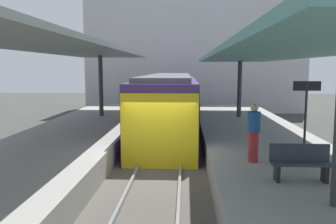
{
  "coord_description": "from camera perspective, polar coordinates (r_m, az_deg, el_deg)",
  "views": [
    {
      "loc": [
        0.88,
        -11.6,
        3.63
      ],
      "look_at": [
        0.06,
        4.9,
        1.58
      ],
      "focal_mm": 37.75,
      "sensor_mm": 36.0,
      "label": 1
    }
  ],
  "objects": [
    {
      "name": "station_building_backdrop",
      "position": [
        31.66,
        4.29,
        10.43
      ],
      "size": [
        18.0,
        6.0,
        11.0
      ],
      "primitive_type": "cube",
      "color": "#B7B2B7",
      "rests_on": "ground_plane"
    },
    {
      "name": "passenger_near_bench",
      "position": [
        10.19,
        13.67,
        -3.16
      ],
      "size": [
        0.36,
        0.36,
        1.65
      ],
      "color": "maroon",
      "rests_on": "platform_right"
    },
    {
      "name": "platform_left",
      "position": [
        12.89,
        -18.68,
        -7.37
      ],
      "size": [
        4.4,
        28.0,
        1.0
      ],
      "primitive_type": "cube",
      "color": "gray",
      "rests_on": "ground_plane"
    },
    {
      "name": "platform_bench",
      "position": [
        8.9,
        20.59,
        -7.48
      ],
      "size": [
        1.4,
        0.41,
        0.86
      ],
      "color": "black",
      "rests_on": "platform_right"
    },
    {
      "name": "commuter_train",
      "position": [
        18.92,
        0.18,
        1.29
      ],
      "size": [
        2.78,
        14.15,
        3.1
      ],
      "color": "#472D6B",
      "rests_on": "track_ballast"
    },
    {
      "name": "platform_right",
      "position": [
        12.36,
        16.59,
        -7.91
      ],
      "size": [
        4.4,
        28.0,
        1.0
      ],
      "primitive_type": "cube",
      "color": "gray",
      "rests_on": "ground_plane"
    },
    {
      "name": "canopy_left",
      "position": [
        13.83,
        -17.17,
        9.83
      ],
      "size": [
        4.18,
        21.0,
        3.5
      ],
      "color": "#333335",
      "rests_on": "platform_left"
    },
    {
      "name": "ground_plane",
      "position": [
        12.18,
        -1.43,
        -10.28
      ],
      "size": [
        80.0,
        80.0,
        0.0
      ],
      "primitive_type": "plane",
      "color": "#383835"
    },
    {
      "name": "track_ballast",
      "position": [
        12.15,
        -1.43,
        -9.83
      ],
      "size": [
        3.2,
        28.0,
        0.2
      ],
      "primitive_type": "cube",
      "color": "#4C4742",
      "rests_on": "ground_plane"
    },
    {
      "name": "canopy_right",
      "position": [
        13.33,
        15.7,
        8.75
      ],
      "size": [
        4.18,
        21.0,
        3.2
      ],
      "color": "#333335",
      "rests_on": "platform_right"
    },
    {
      "name": "platform_sign",
      "position": [
        12.66,
        21.44,
        2.01
      ],
      "size": [
        0.9,
        0.08,
        2.21
      ],
      "color": "#262628",
      "rests_on": "platform_right"
    },
    {
      "name": "rail_near_side",
      "position": [
        12.18,
        -4.86,
        -8.98
      ],
      "size": [
        0.08,
        28.0,
        0.14
      ],
      "primitive_type": "cube",
      "color": "slate",
      "rests_on": "track_ballast"
    },
    {
      "name": "rail_far_side",
      "position": [
        12.08,
        2.02,
        -9.1
      ],
      "size": [
        0.08,
        28.0,
        0.14
      ],
      "primitive_type": "cube",
      "color": "slate",
      "rests_on": "track_ballast"
    }
  ]
}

